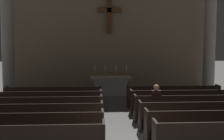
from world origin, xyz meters
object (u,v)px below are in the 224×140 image
Objects in this scene: pew_right_row_2 at (218,125)px; candlestick_outer_right at (126,73)px; pew_left_row_2 at (28,129)px; pew_left_row_4 at (44,109)px; column_left_third at (7,27)px; candlestick_inner_right at (116,73)px; pew_right_row_4 at (190,107)px; candlestick_outer_left at (95,73)px; candlestick_inner_left at (105,73)px; pew_right_row_5 at (181,101)px; pew_left_row_6 at (54,97)px; lone_worshipper at (156,102)px; pew_right_row_3 at (202,115)px; pew_left_row_5 at (49,103)px; column_right_third at (210,27)px; altar at (111,85)px; pew_left_row_3 at (37,118)px; pew_right_row_6 at (173,96)px.

pew_right_row_2 is 7.70m from candlestick_outer_right.
pew_left_row_2 and pew_left_row_4 have the same top height.
candlestick_inner_right is at bearing 0.22° from column_left_third.
pew_left_row_4 is at bearing 180.00° from pew_right_row_4.
candlestick_outer_left is at bearing 0.27° from column_left_third.
candlestick_outer_left is 0.55m from candlestick_inner_left.
pew_left_row_6 is at bearing 167.88° from pew_right_row_5.
pew_left_row_4 is at bearing -179.43° from lone_worshipper.
candlestick_outer_left is at bearing 118.50° from pew_right_row_3.
candlestick_inner_right reaches higher than pew_left_row_5.
column_left_third is at bearing 180.00° from column_right_third.
candlestick_inner_right reaches higher than pew_left_row_4.
pew_left_row_6 is 1.84× the size of altar.
pew_right_row_5 is at bearing 40.55° from lone_worshipper.
altar is at bearing 112.24° from pew_right_row_3.
pew_right_row_5 is (5.19, 0.00, 0.00)m from pew_left_row_5.
pew_left_row_3 and pew_right_row_6 have the same top height.
pew_left_row_6 is at bearing 90.00° from pew_left_row_5.
candlestick_outer_left is at bearing 180.00° from altar.
column_right_third is (7.98, 6.32, 3.18)m from pew_left_row_3.
altar is (2.60, 5.23, 0.06)m from pew_left_row_4.
altar reaches higher than pew_left_row_4.
pew_right_row_6 is 3.97m from altar.
altar is 3.76× the size of candlestick_outer_right.
candlestick_outer_right is at bearing 0.00° from candlestick_inner_left.
lone_worshipper is at bearing -139.45° from pew_right_row_5.
candlestick_inner_right reaches higher than pew_left_row_2.
column_right_third is at bearing -0.20° from candlestick_outer_left.
column_left_third reaches higher than pew_right_row_6.
pew_left_row_3 and pew_left_row_6 have the same top height.
pew_right_row_3 is at bearing -23.25° from pew_left_row_5.
pew_left_row_3 is at bearing -90.00° from pew_left_row_4.
pew_left_row_5 is 1.00× the size of pew_right_row_5.
pew_right_row_5 is 6.92× the size of candlestick_outer_left.
column_left_third reaches higher than pew_left_row_3.
column_left_third reaches higher than pew_left_row_4.
pew_left_row_2 is at bearing -156.75° from pew_right_row_4.
candlestick_inner_left is at bearing 133.97° from pew_right_row_6.
lone_worshipper is (-1.26, 0.04, 0.22)m from pew_right_row_4.
pew_left_row_2 is 7.90m from altar.
pew_right_row_2 is (5.19, 0.00, 0.00)m from pew_left_row_2.
pew_right_row_4 is (5.19, -2.23, 0.00)m from pew_left_row_6.
pew_left_row_4 is 2.23m from pew_left_row_6.
pew_left_row_2 and pew_right_row_6 have the same top height.
pew_right_row_6 is 6.92× the size of candlestick_outer_right.
altar is (2.60, 3.00, 0.06)m from pew_left_row_6.
pew_right_row_3 is 7.61m from column_right_third.
pew_right_row_2 is at bearing 0.00° from pew_left_row_2.
candlestick_inner_left is at bearing 180.00° from candlestick_inner_right.
pew_left_row_2 is at bearing -90.00° from pew_left_row_3.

